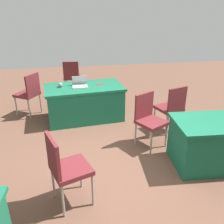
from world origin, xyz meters
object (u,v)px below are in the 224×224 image
at_px(yarn_ball, 60,85).
at_px(scissors_red, 99,84).
at_px(chair_tucked_left, 65,166).
at_px(laptop_silver, 80,85).
at_px(chair_near_front, 149,117).
at_px(chair_back_row, 172,106).
at_px(chair_tucked_right, 72,75).
at_px(table_foreground, 85,102).
at_px(chair_aisle, 29,92).

xyz_separation_m(yarn_ball, scissors_red, (-0.84, -0.06, -0.05)).
distance_m(chair_tucked_left, laptop_silver, 2.57).
distance_m(chair_tucked_left, scissors_red, 2.74).
distance_m(chair_near_front, chair_back_row, 0.73).
bearing_deg(laptop_silver, chair_tucked_right, -85.27).
xyz_separation_m(table_foreground, chair_near_front, (-1.02, 1.33, 0.16)).
xyz_separation_m(chair_tucked_left, chair_aisle, (0.78, -2.93, -0.01)).
bearing_deg(laptop_silver, chair_aisle, -19.09).
distance_m(chair_near_front, scissors_red, 1.59).
bearing_deg(chair_back_row, laptop_silver, 133.83).
distance_m(chair_tucked_right, laptop_silver, 1.72).
relative_size(laptop_silver, scissors_red, 1.78).
relative_size(chair_tucked_right, laptop_silver, 2.97).
bearing_deg(chair_aisle, chair_tucked_left, -131.97).
relative_size(chair_tucked_right, yarn_ball, 9.62).
distance_m(chair_near_front, chair_tucked_right, 3.28).
relative_size(yarn_ball, scissors_red, 0.55).
distance_m(chair_tucked_left, yarn_ball, 2.57).
xyz_separation_m(chair_near_front, chair_tucked_right, (1.25, -3.03, 0.01)).
height_order(chair_near_front, yarn_ball, chair_near_front).
height_order(chair_tucked_right, laptop_silver, chair_tucked_right).
bearing_deg(chair_near_front, yarn_ball, -70.04).
bearing_deg(yarn_ball, laptop_silver, 177.21).
bearing_deg(chair_tucked_left, laptop_silver, 153.33).
relative_size(chair_tucked_left, yarn_ball, 9.86).
height_order(yarn_ball, scissors_red, yarn_ball).
bearing_deg(chair_near_front, table_foreground, -80.50).
height_order(chair_tucked_left, chair_aisle, chair_tucked_left).
bearing_deg(chair_tucked_right, chair_tucked_left, -86.75).
distance_m(chair_tucked_right, chair_aisle, 1.63).
relative_size(chair_tucked_left, chair_aisle, 1.01).
bearing_deg(chair_tucked_left, chair_near_front, 110.71).
bearing_deg(chair_tucked_left, table_foreground, 151.49).
bearing_deg(chair_aisle, chair_near_front, -94.79).
distance_m(chair_tucked_left, chair_back_row, 2.60).
distance_m(chair_near_front, yarn_ball, 2.05).
xyz_separation_m(chair_tucked_right, yarn_ball, (0.26, 1.67, 0.25)).
distance_m(yarn_ball, scissors_red, 0.84).
relative_size(chair_back_row, scissors_red, 5.24).
bearing_deg(scissors_red, chair_back_row, 94.57).
bearing_deg(laptop_silver, table_foreground, 171.92).
height_order(chair_tucked_right, chair_aisle, chair_aisle).
distance_m(chair_aisle, yarn_ball, 0.83).
bearing_deg(chair_aisle, yarn_ball, -84.12).
bearing_deg(laptop_silver, chair_near_front, 129.33).
bearing_deg(scissors_red, yarn_ball, -42.63).
xyz_separation_m(chair_near_front, yarn_ball, (1.51, -1.36, 0.26)).
bearing_deg(chair_tucked_left, chair_aisle, 175.78).
bearing_deg(chair_tucked_right, chair_aisle, -120.82).
relative_size(chair_near_front, laptop_silver, 2.94).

